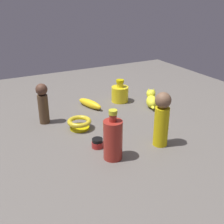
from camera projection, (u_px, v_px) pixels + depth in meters
ground at (112, 124)px, 1.32m from camera, size 2.00×2.00×0.00m
nail_polish_jar at (97, 143)px, 1.12m from camera, size 0.05×0.05×0.04m
person_figure_child at (43, 103)px, 1.29m from camera, size 0.06×0.06×0.19m
bowl at (79, 123)px, 1.26m from camera, size 0.11×0.11×0.05m
person_figure_adult at (162, 119)px, 1.10m from camera, size 0.08×0.08×0.23m
bottle_tall at (113, 139)px, 1.02m from camera, size 0.07×0.07×0.20m
cat_figurine at (152, 100)px, 1.50m from camera, size 0.10×0.13×0.09m
banana at (90, 104)px, 1.50m from camera, size 0.09×0.17×0.04m
bottle_short at (120, 93)px, 1.57m from camera, size 0.10×0.10×0.13m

